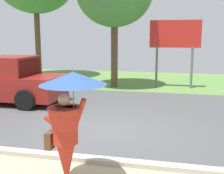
% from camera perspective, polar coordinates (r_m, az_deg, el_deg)
% --- Properties ---
extents(ground_plane, '(40.00, 22.00, 0.20)m').
position_cam_1_polar(ground_plane, '(10.91, 1.89, -4.18)').
color(ground_plane, '#4C4C4F').
extents(monk_pedestrian, '(1.15, 1.14, 2.13)m').
position_cam_1_polar(monk_pedestrian, '(4.98, -8.98, -7.32)').
color(monk_pedestrian, '#B22D1E').
rests_on(monk_pedestrian, ground_plane).
extents(pickup_truck, '(5.20, 2.28, 1.88)m').
position_cam_1_polar(pickup_truck, '(12.36, -21.69, 1.14)').
color(pickup_truck, maroon).
rests_on(pickup_truck, ground_plane).
extents(roadside_billboard, '(2.60, 0.12, 3.50)m').
position_cam_1_polar(roadside_billboard, '(15.01, 12.66, 9.50)').
color(roadside_billboard, slate).
rests_on(roadside_billboard, ground_plane).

